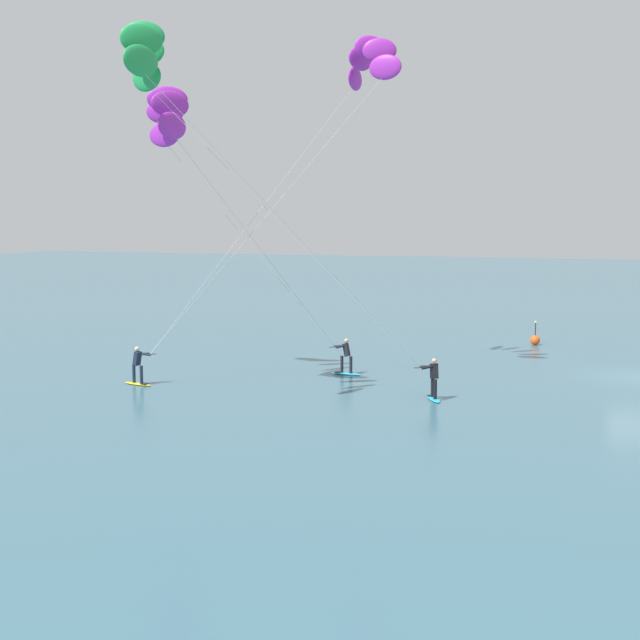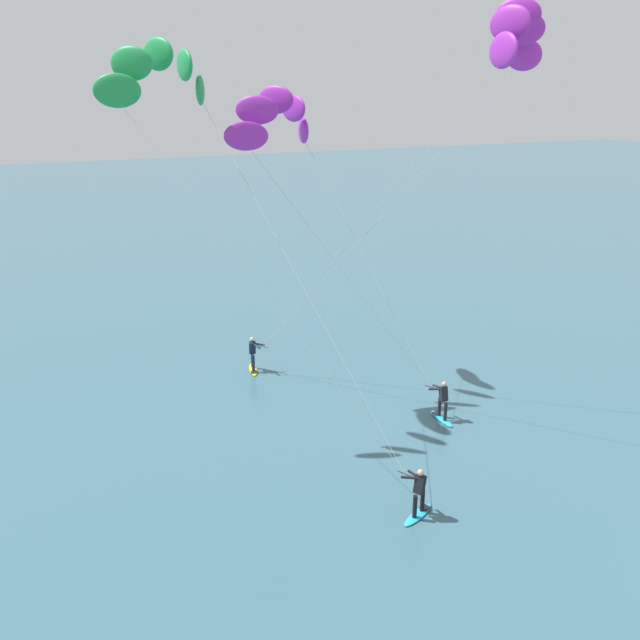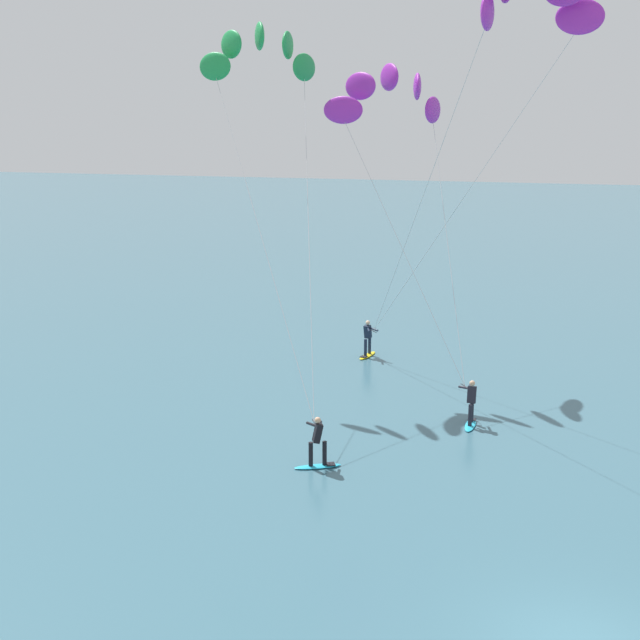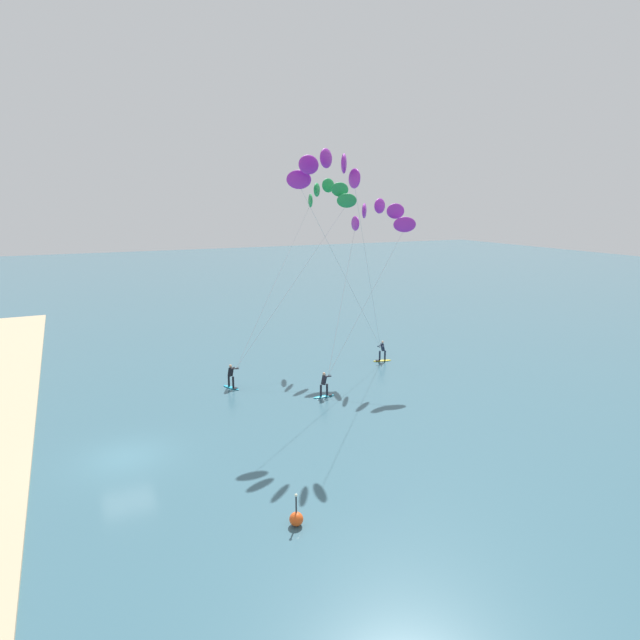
# 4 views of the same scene
# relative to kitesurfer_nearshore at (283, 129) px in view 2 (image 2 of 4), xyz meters

# --- Properties ---
(kitesurfer_nearshore) EXTENTS (7.16, 9.37, 12.78)m
(kitesurfer_nearshore) POSITION_rel_kitesurfer_nearshore_xyz_m (0.00, 0.00, 0.00)
(kitesurfer_nearshore) COLOR #23ADD1
(kitesurfer_nearshore) RESTS_ON ground
(kitesurfer_mid_water) EXTENTS (8.22, 11.97, 14.33)m
(kitesurfer_mid_water) POSITION_rel_kitesurfer_nearshore_xyz_m (-4.89, -1.96, 1.50)
(kitesurfer_mid_water) COLOR #23ADD1
(kitesurfer_mid_water) RESTS_ON ground
(kitesurfer_far_out) EXTENTS (9.35, 11.06, 15.50)m
(kitesurfer_far_out) POSITION_rel_kitesurfer_nearshore_xyz_m (5.37, -6.56, 2.61)
(kitesurfer_far_out) COLOR yellow
(kitesurfer_far_out) RESTS_ON ground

